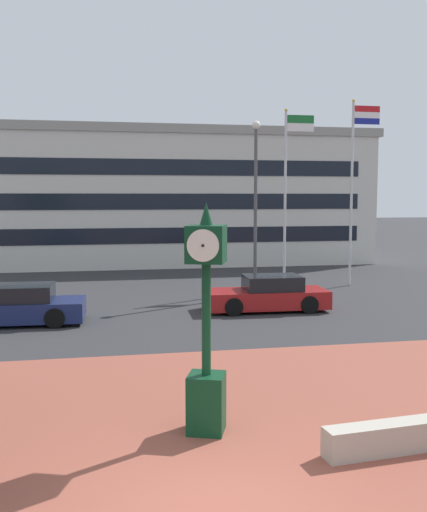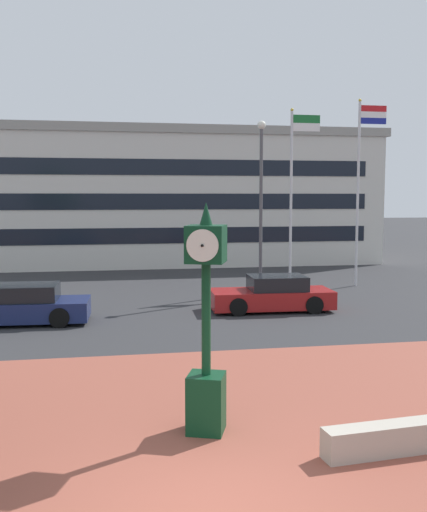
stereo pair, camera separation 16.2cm
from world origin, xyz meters
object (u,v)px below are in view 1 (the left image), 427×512
object	(u,v)px
flagpole_secondary	(354,180)
car_street_near	(15,307)
civic_building	(157,197)
car_street_mid	(268,295)
street_clock	(206,334)
street_lamp_post	(256,191)
flagpole_primary	(287,187)

from	to	relation	value
flagpole_secondary	car_street_near	bearing A→B (deg)	-158.07
car_street_near	civic_building	xyz separation A→B (m)	(6.60, 19.21, 3.55)
car_street_mid	flagpole_secondary	distance (m)	8.73
car_street_mid	civic_building	size ratio (longest dim) A/B	0.17
street_clock	flagpole_secondary	size ratio (longest dim) A/B	0.48
street_clock	civic_building	size ratio (longest dim) A/B	0.16
street_lamp_post	flagpole_primary	bearing A→B (deg)	43.20
car_street_mid	civic_building	bearing A→B (deg)	8.94
street_clock	street_lamp_post	world-z (taller)	street_lamp_post
street_clock	flagpole_primary	size ratio (longest dim) A/B	0.50
civic_building	car_street_mid	bearing A→B (deg)	-83.40
flagpole_primary	civic_building	size ratio (longest dim) A/B	0.31
civic_building	street_lamp_post	bearing A→B (deg)	-80.57
civic_building	street_lamp_post	world-z (taller)	civic_building
car_street_near	civic_building	size ratio (longest dim) A/B	0.18
car_street_mid	flagpole_secondary	bearing A→B (deg)	-45.05
car_street_near	flagpole_secondary	distance (m)	16.04
flagpole_primary	street_lamp_post	bearing A→B (deg)	-136.80
car_street_near	street_lamp_post	xyz separation A→B (m)	(9.15, 3.90, 3.80)
street_clock	car_street_mid	world-z (taller)	street_clock
flagpole_secondary	civic_building	bearing A→B (deg)	119.91
flagpole_secondary	street_lamp_post	xyz separation A→B (m)	(-5.19, -1.87, -0.52)
flagpole_secondary	civic_building	distance (m)	15.52
street_clock	civic_building	distance (m)	29.36
flagpole_primary	car_street_mid	bearing A→B (deg)	-114.87
flagpole_primary	civic_building	bearing A→B (deg)	108.63
street_lamp_post	street_clock	bearing A→B (deg)	-108.40
car_street_mid	street_lamp_post	xyz separation A→B (m)	(0.39, 3.27, 3.80)
flagpole_secondary	street_lamp_post	size ratio (longest dim) A/B	1.18
car_street_near	car_street_mid	xyz separation A→B (m)	(8.75, 0.64, -0.00)
car_street_mid	flagpole_primary	distance (m)	6.93
car_street_near	civic_building	bearing A→B (deg)	-16.29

